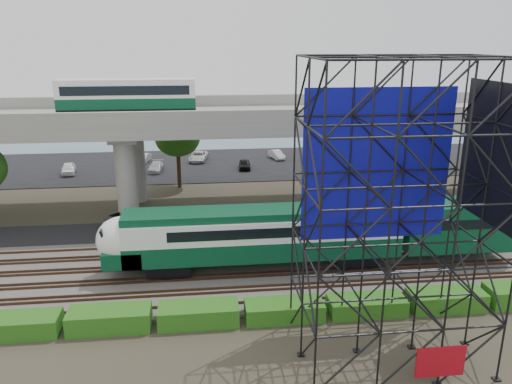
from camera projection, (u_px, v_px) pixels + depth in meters
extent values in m
plane|color=#474233|center=(259.00, 285.00, 33.42)|extent=(140.00, 140.00, 0.00)
cube|color=slate|center=(255.00, 270.00, 35.29)|extent=(90.00, 12.00, 0.20)
cube|color=black|center=(244.00, 228.00, 43.38)|extent=(90.00, 5.00, 0.08)
cube|color=black|center=(228.00, 164.00, 65.70)|extent=(90.00, 18.00, 0.08)
cube|color=#415E6B|center=(220.00, 134.00, 86.60)|extent=(140.00, 40.00, 0.03)
cube|color=#472D1E|center=(264.00, 301.00, 30.75)|extent=(90.00, 0.08, 0.16)
cube|color=#472D1E|center=(261.00, 290.00, 32.12)|extent=(90.00, 0.08, 0.16)
cube|color=#472D1E|center=(260.00, 286.00, 32.65)|extent=(90.00, 0.08, 0.16)
cube|color=#472D1E|center=(257.00, 276.00, 34.02)|extent=(90.00, 0.08, 0.16)
cube|color=#472D1E|center=(256.00, 272.00, 34.55)|extent=(90.00, 0.08, 0.16)
cube|color=#472D1E|center=(254.00, 264.00, 35.92)|extent=(90.00, 0.08, 0.16)
cube|color=#472D1E|center=(253.00, 260.00, 36.45)|extent=(90.00, 0.08, 0.16)
cube|color=#472D1E|center=(251.00, 252.00, 37.82)|extent=(90.00, 0.08, 0.16)
cube|color=#472D1E|center=(250.00, 249.00, 38.35)|extent=(90.00, 0.08, 0.16)
cube|color=#472D1E|center=(249.00, 242.00, 39.72)|extent=(90.00, 0.08, 0.16)
cube|color=black|center=(170.00, 265.00, 34.43)|extent=(3.00, 2.20, 0.90)
cube|color=black|center=(353.00, 256.00, 35.84)|extent=(3.00, 2.20, 0.90)
cube|color=#094126|center=(263.00, 246.00, 34.80)|extent=(19.00, 3.00, 1.40)
cube|color=white|center=(263.00, 226.00, 34.38)|extent=(19.00, 3.00, 1.50)
cube|color=#094126|center=(263.00, 212.00, 34.08)|extent=(19.00, 2.60, 0.50)
cube|color=black|center=(278.00, 225.00, 34.47)|extent=(15.00, 3.06, 0.70)
ellipsoid|color=white|center=(123.00, 240.00, 33.51)|extent=(3.60, 3.00, 3.20)
cube|color=#094126|center=(124.00, 254.00, 33.81)|extent=(2.60, 3.00, 1.10)
cube|color=black|center=(106.00, 233.00, 33.24)|extent=(0.48, 2.00, 1.09)
cube|color=#094126|center=(455.00, 224.00, 36.03)|extent=(8.00, 3.00, 3.40)
cube|color=#9E9B93|center=(238.00, 120.00, 46.09)|extent=(80.00, 12.00, 1.20)
cube|color=#9E9B93|center=(244.00, 117.00, 40.29)|extent=(80.00, 0.50, 1.10)
cube|color=#9E9B93|center=(234.00, 100.00, 51.22)|extent=(80.00, 0.50, 1.10)
cylinder|color=#9E9B93|center=(127.00, 181.00, 43.03)|extent=(1.80, 1.80, 8.00)
cylinder|color=#9E9B93|center=(136.00, 162.00, 49.68)|extent=(1.80, 1.80, 8.00)
cube|color=#9E9B93|center=(129.00, 132.00, 45.27)|extent=(2.40, 9.00, 0.60)
cylinder|color=#9E9B93|center=(352.00, 175.00, 45.20)|extent=(1.80, 1.80, 8.00)
cylinder|color=#9E9B93|center=(332.00, 157.00, 51.85)|extent=(1.80, 1.80, 8.00)
cube|color=#9E9B93|center=(343.00, 128.00, 47.44)|extent=(2.40, 9.00, 0.60)
cylinder|color=#9E9B93|center=(494.00, 153.00, 53.80)|extent=(1.80, 1.80, 8.00)
cube|color=black|center=(129.00, 111.00, 44.74)|extent=(12.00, 2.50, 0.70)
cube|color=#094126|center=(128.00, 102.00, 44.51)|extent=(12.00, 2.50, 0.90)
cube|color=white|center=(127.00, 90.00, 44.19)|extent=(12.00, 2.50, 1.30)
cube|color=black|center=(127.00, 89.00, 44.17)|extent=(11.00, 2.56, 0.80)
cube|color=white|center=(126.00, 81.00, 43.95)|extent=(12.00, 2.40, 0.30)
cube|color=#0D0E93|center=(377.00, 165.00, 26.61)|extent=(8.10, 0.08, 8.25)
cube|color=black|center=(492.00, 154.00, 23.86)|extent=(0.06, 5.40, 6.75)
cube|color=#A10B16|center=(440.00, 362.00, 23.33)|extent=(2.40, 0.08, 1.60)
cube|color=black|center=(384.00, 349.00, 26.43)|extent=(9.36, 6.36, 0.08)
cube|color=#225914|center=(17.00, 325.00, 27.65)|extent=(4.60, 1.80, 1.10)
cube|color=#225914|center=(110.00, 319.00, 28.18)|extent=(4.60, 1.80, 1.20)
cube|color=#225914|center=(199.00, 314.00, 28.73)|extent=(4.60, 1.80, 1.15)
cube|color=#225914|center=(284.00, 310.00, 29.29)|extent=(4.60, 1.80, 1.03)
cube|color=#225914|center=(366.00, 305.00, 29.83)|extent=(4.60, 1.80, 1.01)
cube|color=#225914|center=(446.00, 300.00, 30.36)|extent=(4.60, 1.80, 1.12)
cylinder|color=#382314|center=(393.00, 190.00, 46.10)|extent=(0.44, 0.44, 4.80)
ellipsoid|color=#225914|center=(396.00, 156.00, 45.17)|extent=(4.94, 4.94, 4.18)
cylinder|color=#382314|center=(179.00, 166.00, 54.86)|extent=(0.44, 0.44, 4.80)
ellipsoid|color=#225914|center=(177.00, 137.00, 53.92)|extent=(4.94, 4.94, 4.18)
imported|color=black|center=(139.00, 221.00, 42.70)|extent=(5.95, 3.43, 1.56)
imported|color=white|center=(68.00, 169.00, 60.52)|extent=(2.14, 4.00, 1.30)
imported|color=gray|center=(144.00, 158.00, 66.23)|extent=(1.82, 3.54, 1.11)
imported|color=#ACAFB4|center=(156.00, 167.00, 61.68)|extent=(1.86, 3.96, 1.12)
imported|color=silver|center=(199.00, 156.00, 66.99)|extent=(2.83, 4.80, 1.25)
imported|color=black|center=(245.00, 164.00, 62.87)|extent=(1.63, 3.57, 1.19)
imported|color=#BABBC3|center=(277.00, 155.00, 68.16)|extent=(2.08, 3.69, 1.15)
imported|color=silver|center=(320.00, 162.00, 63.91)|extent=(2.06, 4.41, 1.25)
imported|color=#A7ABAE|center=(363.00, 152.00, 69.47)|extent=(2.76, 4.44, 1.14)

